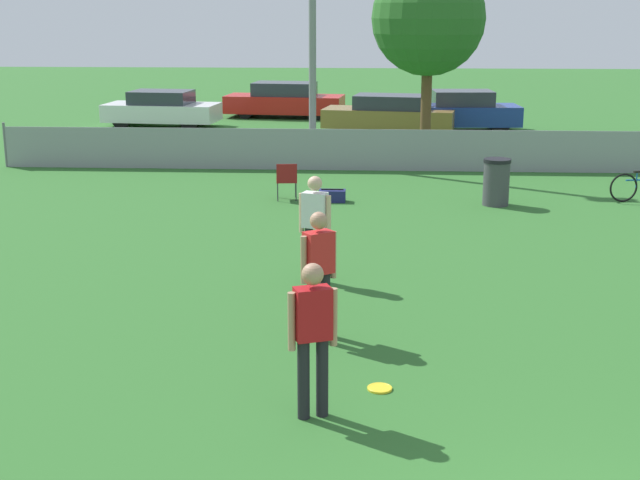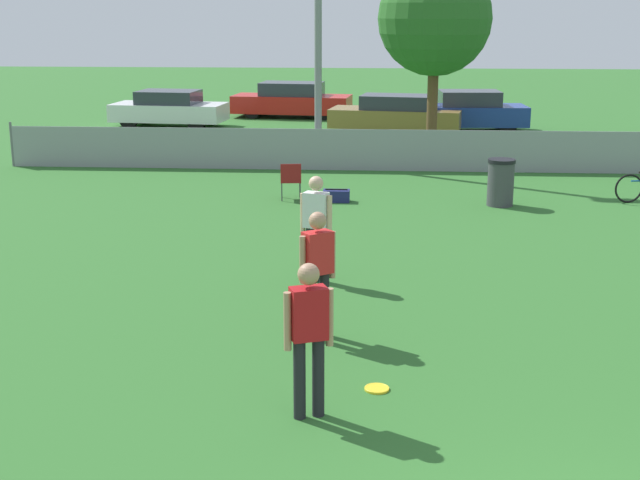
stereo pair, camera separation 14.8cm
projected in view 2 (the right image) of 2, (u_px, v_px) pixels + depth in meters
name	position (u px, v px, depth m)	size (l,w,h in m)	color
fence_backline	(453.00, 151.00, 23.46)	(23.94, 0.07, 1.21)	gray
tree_near_pole	(435.00, 19.00, 26.20)	(3.37, 3.37, 5.60)	brown
player_defender_red	(309.00, 330.00, 9.20)	(0.50, 0.34, 1.69)	black
player_receiver_white	(316.00, 221.00, 13.88)	(0.51, 0.33, 1.69)	black
player_thrower_red	(318.00, 266.00, 11.48)	(0.45, 0.40, 1.69)	black
frisbee_disc	(377.00, 389.00, 10.10)	(0.28, 0.28, 0.03)	yellow
folding_chair_sideline	(291.00, 179.00, 19.98)	(0.51, 0.51, 0.84)	#333338
trash_bin	(501.00, 182.00, 19.41)	(0.60, 0.60, 1.03)	#3F3F44
gear_bag_sideline	(336.00, 196.00, 19.90)	(0.59, 0.32, 0.29)	navy
parked_car_white	(169.00, 109.00, 32.35)	(4.20, 2.18, 1.31)	black
parked_car_red	(292.00, 100.00, 35.19)	(4.76, 2.25, 1.37)	black
parked_car_tan	(396.00, 114.00, 30.73)	(4.70, 2.40, 1.31)	black
parked_car_blue	(469.00, 111.00, 31.20)	(4.06, 1.93, 1.41)	black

